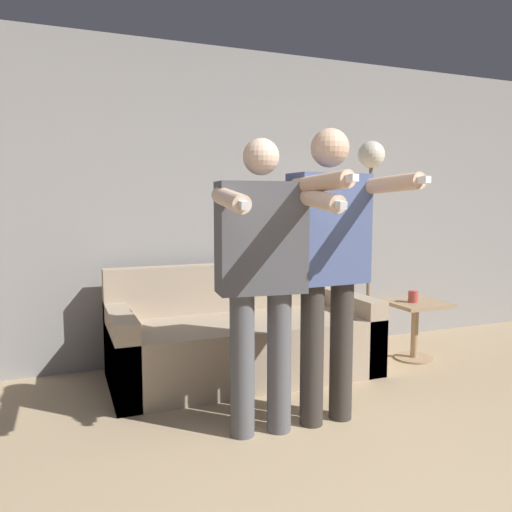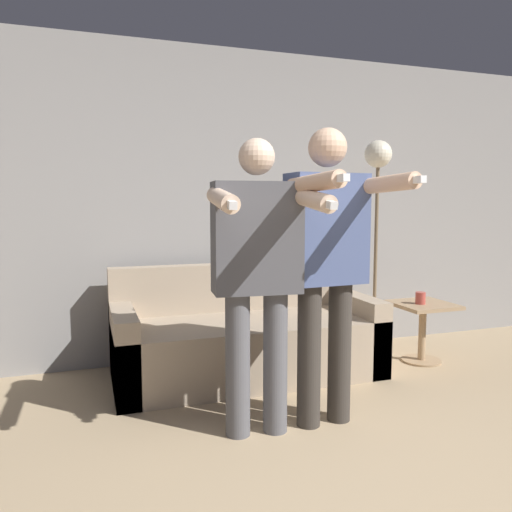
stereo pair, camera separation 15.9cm
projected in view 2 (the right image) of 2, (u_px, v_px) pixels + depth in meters
wall_back at (233, 206)px, 4.27m from camera, size 10.00×0.05×2.60m
couch at (246, 339)px, 3.84m from camera, size 2.00×0.86×0.83m
person_left at (257, 266)px, 2.76m from camera, size 0.60×0.72×1.67m
person_right at (328, 255)px, 2.90m from camera, size 0.55×0.69×1.75m
cat at (284, 252)px, 4.22m from camera, size 0.53×0.15×0.19m
floor_lamp at (377, 191)px, 4.13m from camera, size 0.30×0.30×1.84m
side_table at (423, 319)px, 4.15m from camera, size 0.46×0.46×0.50m
cup at (420, 298)px, 4.09m from camera, size 0.08×0.08×0.10m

